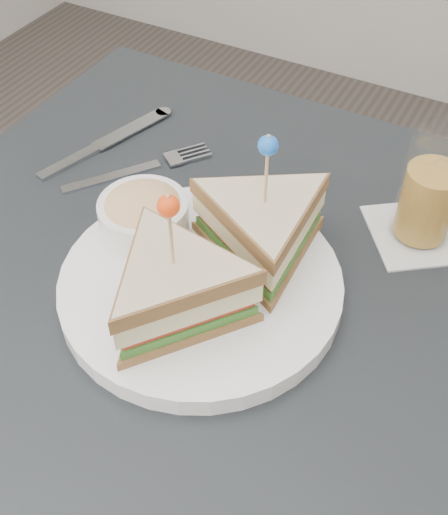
% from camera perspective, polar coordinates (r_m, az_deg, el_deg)
% --- Properties ---
extents(table, '(0.80, 0.80, 0.75)m').
position_cam_1_polar(table, '(0.76, -1.04, -6.88)').
color(table, black).
rests_on(table, ground).
extents(plate_meal, '(0.39, 0.39, 0.18)m').
position_cam_1_polar(plate_meal, '(0.66, -1.41, -0.11)').
color(plate_meal, white).
rests_on(plate_meal, table).
extents(cutlery_fork, '(0.14, 0.18, 0.01)m').
position_cam_1_polar(cutlery_fork, '(0.86, -7.01, 7.93)').
color(cutlery_fork, silver).
rests_on(cutlery_fork, table).
extents(cutlery_knife, '(0.08, 0.22, 0.01)m').
position_cam_1_polar(cutlery_knife, '(0.90, -10.73, 9.77)').
color(cutlery_knife, '#B5BBC0').
rests_on(cutlery_knife, table).
extents(drink_set, '(0.15, 0.15, 0.14)m').
position_cam_1_polar(drink_set, '(0.75, 17.74, 5.39)').
color(drink_set, silver).
rests_on(drink_set, table).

